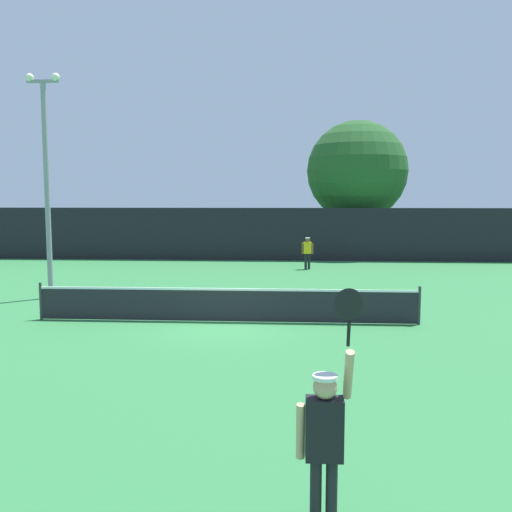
{
  "coord_description": "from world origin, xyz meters",
  "views": [
    {
      "loc": [
        1.82,
        -15.35,
        3.49
      ],
      "look_at": [
        0.65,
        3.14,
        1.55
      ],
      "focal_mm": 39.02,
      "sensor_mm": 36.0,
      "label": 1
    }
  ],
  "objects_px": {
    "tennis_ball": "(166,296)",
    "parked_car_mid": "(301,236)",
    "player_serving": "(325,431)",
    "parked_car_near": "(159,236)",
    "large_tree": "(357,171)",
    "player_receiving": "(307,250)",
    "light_pole": "(46,171)"
  },
  "relations": [
    {
      "from": "player_receiving",
      "to": "parked_car_mid",
      "type": "xyz_separation_m",
      "value": [
        -0.09,
        12.44,
        -0.17
      ]
    },
    {
      "from": "parked_car_mid",
      "to": "player_receiving",
      "type": "bearing_deg",
      "value": -95.65
    },
    {
      "from": "player_serving",
      "to": "tennis_ball",
      "type": "bearing_deg",
      "value": 109.05
    },
    {
      "from": "player_serving",
      "to": "parked_car_near",
      "type": "xyz_separation_m",
      "value": [
        -9.68,
        33.32,
        -0.38
      ]
    },
    {
      "from": "player_receiving",
      "to": "tennis_ball",
      "type": "bearing_deg",
      "value": 56.94
    },
    {
      "from": "player_receiving",
      "to": "light_pole",
      "type": "height_order",
      "value": "light_pole"
    },
    {
      "from": "player_receiving",
      "to": "parked_car_near",
      "type": "relative_size",
      "value": 0.36
    },
    {
      "from": "tennis_ball",
      "to": "parked_car_mid",
      "type": "height_order",
      "value": "parked_car_mid"
    },
    {
      "from": "tennis_ball",
      "to": "parked_car_near",
      "type": "relative_size",
      "value": 0.02
    },
    {
      "from": "large_tree",
      "to": "parked_car_mid",
      "type": "relative_size",
      "value": 1.86
    },
    {
      "from": "light_pole",
      "to": "large_tree",
      "type": "height_order",
      "value": "large_tree"
    },
    {
      "from": "player_serving",
      "to": "large_tree",
      "type": "xyz_separation_m",
      "value": [
        3.6,
        28.78,
        3.94
      ]
    },
    {
      "from": "large_tree",
      "to": "parked_car_near",
      "type": "bearing_deg",
      "value": 161.12
    },
    {
      "from": "large_tree",
      "to": "parked_car_near",
      "type": "height_order",
      "value": "large_tree"
    },
    {
      "from": "player_serving",
      "to": "player_receiving",
      "type": "relative_size",
      "value": 1.66
    },
    {
      "from": "player_receiving",
      "to": "large_tree",
      "type": "xyz_separation_m",
      "value": [
        3.15,
        7.02,
        4.15
      ]
    },
    {
      "from": "parked_car_near",
      "to": "parked_car_mid",
      "type": "height_order",
      "value": "same"
    },
    {
      "from": "player_receiving",
      "to": "player_serving",
      "type": "bearing_deg",
      "value": 88.82
    },
    {
      "from": "player_serving",
      "to": "parked_car_mid",
      "type": "bearing_deg",
      "value": 89.4
    },
    {
      "from": "player_receiving",
      "to": "large_tree",
      "type": "height_order",
      "value": "large_tree"
    },
    {
      "from": "tennis_ball",
      "to": "light_pole",
      "type": "height_order",
      "value": "light_pole"
    },
    {
      "from": "player_receiving",
      "to": "light_pole",
      "type": "relative_size",
      "value": 0.2
    },
    {
      "from": "player_serving",
      "to": "parked_car_mid",
      "type": "xyz_separation_m",
      "value": [
        0.36,
        34.2,
        -0.38
      ]
    },
    {
      "from": "large_tree",
      "to": "parked_car_mid",
      "type": "height_order",
      "value": "large_tree"
    },
    {
      "from": "player_serving",
      "to": "parked_car_mid",
      "type": "relative_size",
      "value": 0.59
    },
    {
      "from": "player_receiving",
      "to": "tennis_ball",
      "type": "xyz_separation_m",
      "value": [
        -5.2,
        -7.99,
        -0.91
      ]
    },
    {
      "from": "tennis_ball",
      "to": "large_tree",
      "type": "height_order",
      "value": "large_tree"
    },
    {
      "from": "light_pole",
      "to": "tennis_ball",
      "type": "bearing_deg",
      "value": 6.44
    },
    {
      "from": "player_serving",
      "to": "light_pole",
      "type": "xyz_separation_m",
      "value": [
        -8.75,
        13.32,
        3.24
      ]
    },
    {
      "from": "light_pole",
      "to": "parked_car_mid",
      "type": "distance_m",
      "value": 23.07
    },
    {
      "from": "parked_car_near",
      "to": "large_tree",
      "type": "bearing_deg",
      "value": -13.07
    },
    {
      "from": "player_serving",
      "to": "large_tree",
      "type": "height_order",
      "value": "large_tree"
    }
  ]
}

